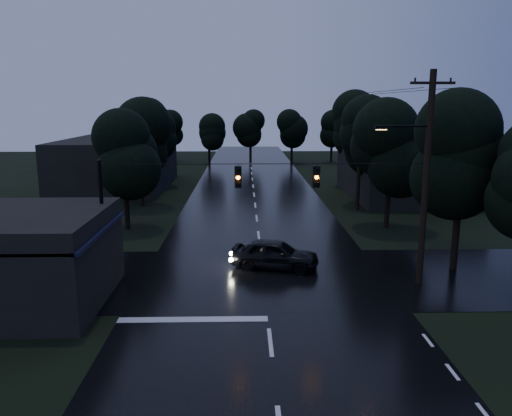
{
  "coord_description": "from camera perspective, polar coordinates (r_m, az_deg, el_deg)",
  "views": [
    {
      "loc": [
        -0.91,
        -11.67,
        8.48
      ],
      "look_at": [
        -0.3,
        14.44,
        3.02
      ],
      "focal_mm": 35.0,
      "sensor_mm": 36.0,
      "label": 1
    }
  ],
  "objects": [
    {
      "name": "main_road",
      "position": [
        42.53,
        -0.09,
        0.3
      ],
      "size": [
        12.0,
        120.0,
        0.02
      ],
      "primitive_type": "cube",
      "color": "black",
      "rests_on": "ground"
    },
    {
      "name": "tree_left_b",
      "position": [
        42.66,
        -13.21,
        7.65
      ],
      "size": [
        4.2,
        4.2,
        8.85
      ],
      "color": "black",
      "rests_on": "ground"
    },
    {
      "name": "anchor_pole_left",
      "position": [
        24.23,
        -17.09,
        -1.8
      ],
      "size": [
        0.18,
        0.18,
        6.0
      ],
      "primitive_type": "cylinder",
      "color": "black",
      "rests_on": "ground"
    },
    {
      "name": "utility_pole_main",
      "position": [
        24.36,
        18.68,
        3.58
      ],
      "size": [
        3.5,
        0.3,
        10.0
      ],
      "color": "black",
      "rests_on": "ground"
    },
    {
      "name": "car",
      "position": [
        26.25,
        2.2,
        -5.27
      ],
      "size": [
        4.85,
        2.87,
        1.55
      ],
      "primitive_type": "imported",
      "rotation": [
        0.0,
        0.0,
        1.33
      ],
      "color": "black",
      "rests_on": "ground"
    },
    {
      "name": "tree_left_c",
      "position": [
        52.55,
        -11.66,
        8.85
      ],
      "size": [
        4.48,
        4.48,
        9.44
      ],
      "color": "black",
      "rests_on": "ground"
    },
    {
      "name": "tree_right_a",
      "position": [
        35.21,
        15.12,
        6.74
      ],
      "size": [
        4.2,
        4.2,
        8.85
      ],
      "color": "black",
      "rests_on": "ground"
    },
    {
      "name": "utility_pole_far",
      "position": [
        40.98,
        11.7,
        5.11
      ],
      "size": [
        2.0,
        0.3,
        7.5
      ],
      "color": "black",
      "rests_on": "ground"
    },
    {
      "name": "tree_right_c",
      "position": [
        52.89,
        10.93,
        9.3
      ],
      "size": [
        4.76,
        4.76,
        10.03
      ],
      "color": "black",
      "rests_on": "ground"
    },
    {
      "name": "tree_corner_near",
      "position": [
        27.09,
        22.53,
        5.64
      ],
      "size": [
        4.48,
        4.48,
        9.44
      ],
      "color": "black",
      "rests_on": "ground"
    },
    {
      "name": "cross_street",
      "position": [
        25.15,
        0.82,
        -7.9
      ],
      "size": [
        60.0,
        9.0,
        0.02
      ],
      "primitive_type": "cube",
      "color": "black",
      "rests_on": "ground"
    },
    {
      "name": "building_far_right",
      "position": [
        48.45,
        16.63,
        3.86
      ],
      "size": [
        10.0,
        14.0,
        4.4
      ],
      "primitive_type": "cube",
      "color": "black",
      "rests_on": "ground"
    },
    {
      "name": "span_signals",
      "position": [
        22.93,
        2.34,
        3.68
      ],
      "size": [
        15.0,
        0.37,
        1.12
      ],
      "color": "black",
      "rests_on": "ground"
    },
    {
      "name": "tree_left_a",
      "position": [
        34.77,
        -14.87,
        6.07
      ],
      "size": [
        3.92,
        3.92,
        8.26
      ],
      "color": "black",
      "rests_on": "ground"
    },
    {
      "name": "building_far_left",
      "position": [
        53.63,
        -15.52,
        4.97
      ],
      "size": [
        10.0,
        16.0,
        5.0
      ],
      "primitive_type": "cube",
      "color": "black",
      "rests_on": "ground"
    },
    {
      "name": "tree_right_b",
      "position": [
        43.04,
        12.93,
        8.19
      ],
      "size": [
        4.48,
        4.48,
        9.44
      ],
      "color": "black",
      "rests_on": "ground"
    }
  ]
}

